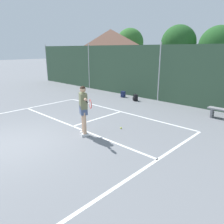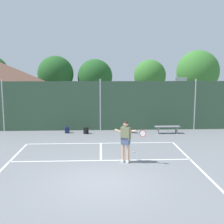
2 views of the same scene
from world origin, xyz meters
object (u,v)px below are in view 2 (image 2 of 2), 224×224
object	(u,v)px
tennis_player	(126,138)
courtside_bench	(167,128)
tennis_ball	(134,152)
basketball_hoop	(180,94)
backpack_navy	(67,130)
backpack_black	(86,131)

from	to	relation	value
tennis_player	courtside_bench	bearing A→B (deg)	60.02
tennis_ball	courtside_bench	xyz separation A→B (m)	(2.68, 4.14, 0.33)
tennis_player	tennis_ball	distance (m)	1.89
tennis_player	courtside_bench	xyz separation A→B (m)	(3.22, 5.59, -0.75)
basketball_hoop	tennis_ball	world-z (taller)	basketball_hoop
tennis_player	backpack_navy	xyz separation A→B (m)	(-3.30, 6.02, -0.92)
basketball_hoop	tennis_ball	bearing A→B (deg)	-121.21
basketball_hoop	courtside_bench	xyz separation A→B (m)	(-1.67, -3.05, -1.95)
backpack_navy	courtside_bench	size ratio (longest dim) A/B	0.29
basketball_hoop	courtside_bench	size ratio (longest dim) A/B	2.22
backpack_navy	courtside_bench	distance (m)	6.54
tennis_ball	courtside_bench	bearing A→B (deg)	57.02
tennis_player	backpack_black	size ratio (longest dim) A/B	4.01
basketball_hoop	tennis_player	bearing A→B (deg)	-119.53
tennis_player	backpack_navy	world-z (taller)	tennis_player
basketball_hoop	tennis_ball	distance (m)	8.70
backpack_navy	basketball_hoop	bearing A→B (deg)	17.70
basketball_hoop	courtside_bench	bearing A→B (deg)	-118.68
basketball_hoop	backpack_black	distance (m)	7.81
backpack_navy	backpack_black	distance (m)	1.27
tennis_player	tennis_ball	bearing A→B (deg)	69.62
backpack_black	courtside_bench	size ratio (longest dim) A/B	0.29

